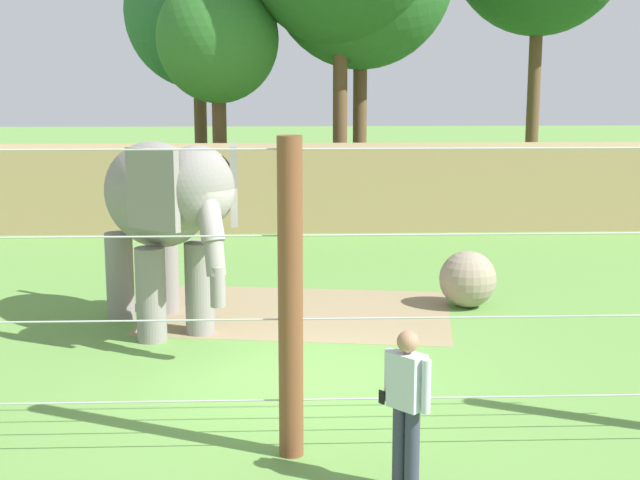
% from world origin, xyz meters
% --- Properties ---
extents(ground_plane, '(120.00, 120.00, 0.00)m').
position_xyz_m(ground_plane, '(0.00, 0.00, 0.00)').
color(ground_plane, '#609342').
extents(dirt_patch, '(5.68, 4.26, 0.01)m').
position_xyz_m(dirt_patch, '(0.10, 3.48, 0.00)').
color(dirt_patch, '#937F5B').
rests_on(dirt_patch, ground).
extents(embankment_wall, '(36.00, 1.80, 2.24)m').
position_xyz_m(embankment_wall, '(0.00, 12.26, 1.12)').
color(embankment_wall, tan).
rests_on(embankment_wall, ground).
extents(elephant, '(2.90, 3.85, 3.13)m').
position_xyz_m(elephant, '(-2.12, 2.47, 2.07)').
color(elephant, gray).
rests_on(elephant, ground).
extents(enrichment_ball, '(1.02, 1.02, 1.02)m').
position_xyz_m(enrichment_ball, '(3.10, 3.75, 0.51)').
color(enrichment_ball, gray).
rests_on(enrichment_ball, ground).
extents(cable_fence, '(11.81, 0.27, 3.51)m').
position_xyz_m(cable_fence, '(-0.04, -2.47, 1.76)').
color(cable_fence, brown).
rests_on(cable_fence, ground).
extents(zookeeper, '(0.49, 0.48, 1.67)m').
position_xyz_m(zookeeper, '(1.03, -3.38, 0.93)').
color(zookeeper, '#33384C').
rests_on(zookeeper, ground).
extents(tree_behind_wall, '(3.69, 3.69, 7.12)m').
position_xyz_m(tree_behind_wall, '(-2.16, 15.89, 5.14)').
color(tree_behind_wall, brown).
rests_on(tree_behind_wall, ground).
extents(tree_far_right, '(4.98, 4.98, 8.84)m').
position_xyz_m(tree_far_right, '(-3.08, 19.69, 6.20)').
color(tree_far_right, brown).
rests_on(tree_far_right, ground).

